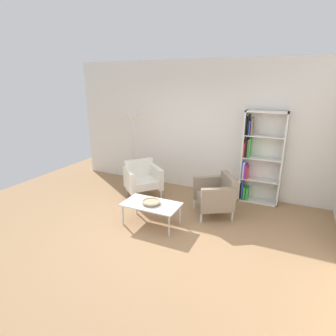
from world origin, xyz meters
The scene contains 8 objects.
ground_plane centered at (0.00, 0.00, 0.00)m, with size 8.32×8.32×0.00m, color #9E7751.
plaster_back_panel centered at (0.00, 2.46, 1.45)m, with size 6.40×0.12×2.90m, color silver.
bookshelf_tall centered at (1.30, 2.25, 0.93)m, with size 0.80×0.30×1.90m.
coffee_table_low centered at (-0.21, 0.41, 0.37)m, with size 1.00×0.56×0.40m.
decorative_bowl centered at (-0.21, 0.41, 0.43)m, with size 0.32×0.32×0.05m.
armchair_by_bookshelf centered at (-0.99, 1.45, 0.41)m, with size 0.94×0.95×0.78m.
armchair_spare_guest centered at (0.73, 1.28, 0.41)m, with size 0.92×0.94×0.78m.
floor_lamp_torchiere centered at (-1.55, 2.02, 1.45)m, with size 0.32×0.32×1.74m.
Camera 1 is at (1.91, -3.42, 2.46)m, focal length 29.22 mm.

